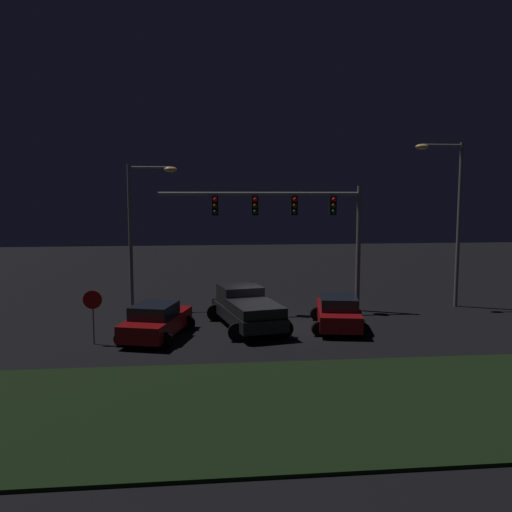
{
  "coord_description": "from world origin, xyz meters",
  "views": [
    {
      "loc": [
        -2.97,
        -24.75,
        6.12
      ],
      "look_at": [
        -0.29,
        0.9,
        3.16
      ],
      "focal_mm": 38.39,
      "sensor_mm": 36.0,
      "label": 1
    }
  ],
  "objects_px": {
    "car_sedan_far": "(156,321)",
    "traffic_signal_gantry": "(295,215)",
    "street_lamp_right": "(451,205)",
    "stop_sign": "(93,307)",
    "car_sedan": "(338,312)",
    "street_lamp_left": "(140,218)",
    "pickup_truck": "(246,306)"
  },
  "relations": [
    {
      "from": "car_sedan",
      "to": "pickup_truck",
      "type": "bearing_deg",
      "value": 93.24
    },
    {
      "from": "car_sedan",
      "to": "traffic_signal_gantry",
      "type": "distance_m",
      "value": 5.78
    },
    {
      "from": "car_sedan_far",
      "to": "street_lamp_right",
      "type": "xyz_separation_m",
      "value": [
        15.21,
        4.97,
        4.74
      ]
    },
    {
      "from": "car_sedan_far",
      "to": "street_lamp_right",
      "type": "bearing_deg",
      "value": -55.67
    },
    {
      "from": "street_lamp_right",
      "to": "stop_sign",
      "type": "relative_size",
      "value": 3.94
    },
    {
      "from": "car_sedan",
      "to": "street_lamp_right",
      "type": "bearing_deg",
      "value": -49.39
    },
    {
      "from": "stop_sign",
      "to": "car_sedan",
      "type": "bearing_deg",
      "value": 8.44
    },
    {
      "from": "street_lamp_left",
      "to": "stop_sign",
      "type": "relative_size",
      "value": 3.41
    },
    {
      "from": "pickup_truck",
      "to": "car_sedan",
      "type": "bearing_deg",
      "value": -109.23
    },
    {
      "from": "street_lamp_right",
      "to": "car_sedan",
      "type": "bearing_deg",
      "value": -149.84
    },
    {
      "from": "car_sedan",
      "to": "street_lamp_left",
      "type": "relative_size",
      "value": 0.61
    },
    {
      "from": "pickup_truck",
      "to": "traffic_signal_gantry",
      "type": "xyz_separation_m",
      "value": [
        2.74,
        3.08,
        4.03
      ]
    },
    {
      "from": "street_lamp_right",
      "to": "stop_sign",
      "type": "height_order",
      "value": "street_lamp_right"
    },
    {
      "from": "car_sedan_far",
      "to": "stop_sign",
      "type": "relative_size",
      "value": 2.12
    },
    {
      "from": "car_sedan_far",
      "to": "street_lamp_left",
      "type": "distance_m",
      "value": 7.63
    },
    {
      "from": "stop_sign",
      "to": "street_lamp_right",
      "type": "bearing_deg",
      "value": 17.87
    },
    {
      "from": "car_sedan_far",
      "to": "street_lamp_left",
      "type": "xyz_separation_m",
      "value": [
        -1.21,
        6.32,
        4.1
      ]
    },
    {
      "from": "street_lamp_left",
      "to": "car_sedan",
      "type": "bearing_deg",
      "value": -30.43
    },
    {
      "from": "street_lamp_right",
      "to": "stop_sign",
      "type": "bearing_deg",
      "value": -162.13
    },
    {
      "from": "car_sedan",
      "to": "stop_sign",
      "type": "height_order",
      "value": "stop_sign"
    },
    {
      "from": "street_lamp_left",
      "to": "traffic_signal_gantry",
      "type": "bearing_deg",
      "value": -13.26
    },
    {
      "from": "pickup_truck",
      "to": "street_lamp_left",
      "type": "bearing_deg",
      "value": 34.21
    },
    {
      "from": "car_sedan",
      "to": "street_lamp_right",
      "type": "height_order",
      "value": "street_lamp_right"
    },
    {
      "from": "pickup_truck",
      "to": "car_sedan_far",
      "type": "distance_m",
      "value": 4.19
    },
    {
      "from": "pickup_truck",
      "to": "street_lamp_right",
      "type": "bearing_deg",
      "value": -84.27
    },
    {
      "from": "car_sedan_far",
      "to": "traffic_signal_gantry",
      "type": "height_order",
      "value": "traffic_signal_gantry"
    },
    {
      "from": "pickup_truck",
      "to": "car_sedan_far",
      "type": "bearing_deg",
      "value": 97.1
    },
    {
      "from": "pickup_truck",
      "to": "street_lamp_left",
      "type": "height_order",
      "value": "street_lamp_left"
    },
    {
      "from": "stop_sign",
      "to": "traffic_signal_gantry",
      "type": "bearing_deg",
      "value": 29.47
    },
    {
      "from": "street_lamp_right",
      "to": "car_sedan_far",
      "type": "bearing_deg",
      "value": -161.89
    },
    {
      "from": "car_sedan",
      "to": "street_lamp_left",
      "type": "distance_m",
      "value": 11.56
    },
    {
      "from": "pickup_truck",
      "to": "street_lamp_left",
      "type": "xyz_separation_m",
      "value": [
        -5.17,
        4.95,
        3.84
      ]
    }
  ]
}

